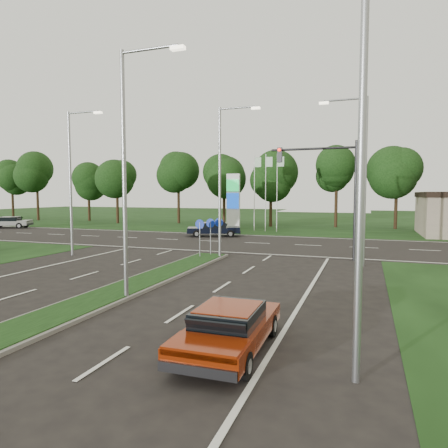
% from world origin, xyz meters
% --- Properties ---
extents(verge_far, '(160.00, 50.00, 0.02)m').
position_xyz_m(verge_far, '(0.00, 55.00, 0.00)').
color(verge_far, black).
rests_on(verge_far, ground).
extents(cross_road, '(160.00, 12.00, 0.02)m').
position_xyz_m(cross_road, '(0.00, 24.00, 0.00)').
color(cross_road, black).
rests_on(cross_road, ground).
extents(median_kerb, '(2.00, 26.00, 0.12)m').
position_xyz_m(median_kerb, '(0.00, 4.00, 0.06)').
color(median_kerb, slate).
rests_on(median_kerb, ground).
extents(streetlight_median_near, '(2.53, 0.22, 9.00)m').
position_xyz_m(streetlight_median_near, '(1.00, 6.00, 5.08)').
color(streetlight_median_near, gray).
rests_on(streetlight_median_near, ground).
extents(streetlight_median_far, '(2.53, 0.22, 9.00)m').
position_xyz_m(streetlight_median_far, '(1.00, 16.00, 5.08)').
color(streetlight_median_far, gray).
rests_on(streetlight_median_far, ground).
extents(streetlight_left_far, '(2.53, 0.22, 9.00)m').
position_xyz_m(streetlight_left_far, '(-8.30, 14.00, 5.08)').
color(streetlight_left_far, gray).
rests_on(streetlight_left_far, ground).
extents(streetlight_right_far, '(2.53, 0.22, 9.00)m').
position_xyz_m(streetlight_right_far, '(8.80, 16.00, 5.08)').
color(streetlight_right_far, gray).
rests_on(streetlight_right_far, ground).
extents(streetlight_right_near, '(2.53, 0.22, 9.00)m').
position_xyz_m(streetlight_right_near, '(8.80, 2.00, 5.08)').
color(streetlight_right_near, gray).
rests_on(streetlight_right_near, ground).
extents(traffic_signal, '(5.10, 0.42, 7.00)m').
position_xyz_m(traffic_signal, '(7.19, 18.00, 4.65)').
color(traffic_signal, black).
rests_on(traffic_signal, ground).
extents(median_signs, '(1.16, 1.76, 2.38)m').
position_xyz_m(median_signs, '(0.00, 16.40, 1.71)').
color(median_signs, gray).
rests_on(median_signs, ground).
extents(gas_pylon, '(5.80, 1.26, 8.00)m').
position_xyz_m(gas_pylon, '(-3.79, 33.05, 3.20)').
color(gas_pylon, silver).
rests_on(gas_pylon, ground).
extents(treeline_far, '(6.00, 6.00, 9.90)m').
position_xyz_m(treeline_far, '(0.10, 39.93, 6.83)').
color(treeline_far, black).
rests_on(treeline_far, ground).
extents(red_sedan, '(1.81, 4.24, 1.16)m').
position_xyz_m(red_sedan, '(6.00, 2.63, 0.62)').
color(red_sedan, maroon).
rests_on(red_sedan, ground).
extents(navy_sedan, '(5.12, 3.48, 1.30)m').
position_xyz_m(navy_sedan, '(-4.05, 27.56, 0.70)').
color(navy_sedan, black).
rests_on(navy_sedan, ground).
extents(far_car_a, '(4.95, 3.68, 1.31)m').
position_xyz_m(far_car_a, '(-29.40, 28.09, 0.70)').
color(far_car_a, gray).
rests_on(far_car_a, ground).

